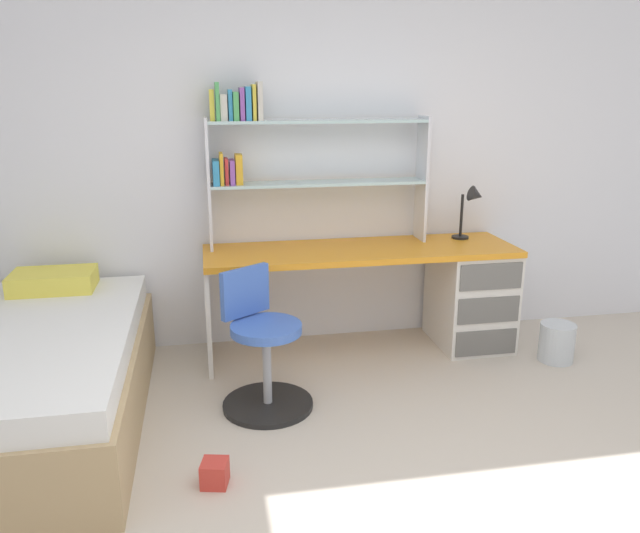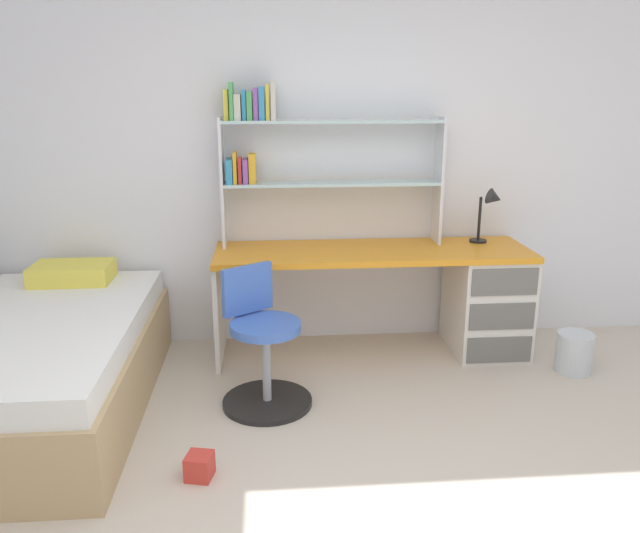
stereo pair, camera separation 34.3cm
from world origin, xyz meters
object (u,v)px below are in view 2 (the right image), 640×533
object	(u,v)px
desk	(453,293)
toy_block_red_1	(199,466)
bed_platform	(41,366)
desk_lamp	(491,207)
swivel_chair	(263,352)
waste_bin	(574,352)
bookshelf_hutch	(299,149)

from	to	relation	value
desk	toy_block_red_1	size ratio (longest dim) A/B	17.55
desk	bed_platform	xyz separation A→B (m)	(-2.54, -0.65, -0.15)
desk_lamp	swivel_chair	bearing A→B (deg)	-153.65
waste_bin	toy_block_red_1	world-z (taller)	waste_bin
bed_platform	waste_bin	size ratio (longest dim) A/B	7.47
bookshelf_hutch	swivel_chair	world-z (taller)	bookshelf_hutch
bed_platform	desk	bearing A→B (deg)	14.32
toy_block_red_1	desk_lamp	bearing A→B (deg)	38.58
desk_lamp	toy_block_red_1	size ratio (longest dim) A/B	3.21
desk_lamp	toy_block_red_1	xyz separation A→B (m)	(-1.86, -1.48, -0.93)
desk	bed_platform	distance (m)	2.63
desk	toy_block_red_1	xyz separation A→B (m)	(-1.60, -1.37, -0.36)
swivel_chair	desk_lamp	bearing A→B (deg)	26.35
desk_lamp	swivel_chair	distance (m)	1.87
desk	waste_bin	world-z (taller)	desk
desk	swivel_chair	xyz separation A→B (m)	(-1.30, -0.66, -0.11)
waste_bin	toy_block_red_1	size ratio (longest dim) A/B	2.18
desk_lamp	waste_bin	xyz separation A→B (m)	(0.44, -0.52, -0.86)
bed_platform	toy_block_red_1	xyz separation A→B (m)	(0.94, -0.72, -0.22)
bookshelf_hutch	toy_block_red_1	bearing A→B (deg)	-109.72
bookshelf_hutch	desk_lamp	bearing A→B (deg)	-3.46
desk	desk_lamp	xyz separation A→B (m)	(0.26, 0.11, 0.57)
desk	desk_lamp	bearing A→B (deg)	23.36
swivel_chair	toy_block_red_1	distance (m)	0.81
bookshelf_hutch	toy_block_red_1	xyz separation A→B (m)	(-0.56, -1.56, -1.32)
bookshelf_hutch	toy_block_red_1	world-z (taller)	bookshelf_hutch
swivel_chair	bed_platform	world-z (taller)	swivel_chair
bookshelf_hutch	desk_lamp	size ratio (longest dim) A/B	3.86
bookshelf_hutch	waste_bin	distance (m)	2.22
bookshelf_hutch	bed_platform	size ratio (longest dim) A/B	0.76
swivel_chair	waste_bin	size ratio (longest dim) A/B	3.07
swivel_chair	bed_platform	xyz separation A→B (m)	(-1.24, 0.01, -0.04)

